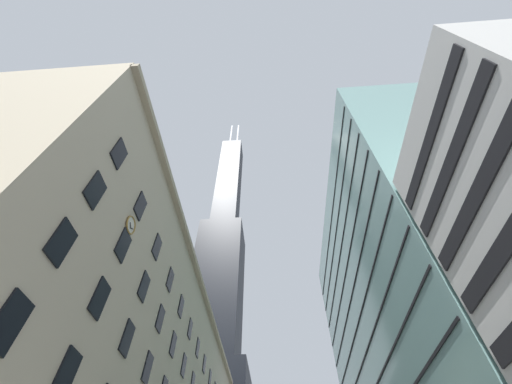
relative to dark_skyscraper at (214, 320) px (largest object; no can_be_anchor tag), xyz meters
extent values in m
cube|color=tan|center=(9.06, -50.15, -24.09)|extent=(0.70, 65.96, 0.60)
cube|color=black|center=(8.86, -79.13, -43.75)|extent=(0.14, 1.40, 2.20)
cube|color=black|center=(8.86, -74.13, -43.75)|extent=(0.14, 1.40, 2.20)
cube|color=black|center=(8.86, -79.13, -39.55)|extent=(0.14, 1.40, 2.20)
cube|color=black|center=(8.86, -74.13, -39.55)|extent=(0.14, 1.40, 2.20)
cube|color=black|center=(8.86, -69.13, -39.55)|extent=(0.14, 1.40, 2.20)
cube|color=black|center=(8.86, -64.13, -39.55)|extent=(0.14, 1.40, 2.20)
cube|color=black|center=(8.86, -79.13, -35.35)|extent=(0.14, 1.40, 2.20)
cube|color=black|center=(8.86, -74.13, -35.35)|extent=(0.14, 1.40, 2.20)
cube|color=black|center=(8.86, -69.13, -35.35)|extent=(0.14, 1.40, 2.20)
cube|color=black|center=(8.86, -64.13, -35.35)|extent=(0.14, 1.40, 2.20)
cube|color=black|center=(8.86, -59.13, -35.35)|extent=(0.14, 1.40, 2.20)
cube|color=black|center=(8.86, -54.13, -35.35)|extent=(0.14, 1.40, 2.20)
cube|color=black|center=(8.86, -49.13, -35.35)|extent=(0.14, 1.40, 2.20)
cube|color=black|center=(8.86, -79.13, -31.15)|extent=(0.14, 1.40, 2.20)
cube|color=black|center=(8.86, -74.13, -31.15)|extent=(0.14, 1.40, 2.20)
cube|color=black|center=(8.86, -69.13, -31.15)|extent=(0.14, 1.40, 2.20)
cube|color=black|center=(8.86, -64.13, -31.15)|extent=(0.14, 1.40, 2.20)
cube|color=black|center=(8.86, -59.13, -31.15)|extent=(0.14, 1.40, 2.20)
cube|color=black|center=(8.86, -54.13, -31.15)|extent=(0.14, 1.40, 2.20)
cube|color=black|center=(8.86, -49.13, -31.15)|extent=(0.14, 1.40, 2.20)
cube|color=black|center=(8.86, -44.13, -31.15)|extent=(0.14, 1.40, 2.20)
cube|color=black|center=(8.86, -39.13, -31.15)|extent=(0.14, 1.40, 2.20)
torus|color=olive|center=(8.93, -74.33, -33.56)|extent=(0.13, 1.45, 1.45)
cylinder|color=silver|center=(8.89, -74.33, -33.56)|extent=(0.05, 1.25, 1.25)
cube|color=black|center=(8.96, -74.46, -33.67)|extent=(0.03, 0.33, 0.30)
cube|color=black|center=(8.96, -74.11, -33.71)|extent=(0.03, 0.49, 0.36)
cube|color=black|center=(0.00, 0.00, 10.65)|extent=(16.14, 16.14, 52.71)
cube|color=black|center=(0.00, 0.00, 69.95)|extent=(10.38, 10.38, 65.89)
cylinder|color=silver|center=(-2.08, 0.00, 116.75)|extent=(1.20, 1.20, 27.72)
cylinder|color=silver|center=(2.08, 0.00, 116.75)|extent=(1.20, 1.20, 27.72)
cube|color=black|center=(30.76, -78.61, -36.95)|extent=(0.16, 12.24, 1.10)
cube|color=black|center=(30.76, -78.61, -33.95)|extent=(0.16, 12.24, 1.10)
cube|color=black|center=(30.76, -78.61, -30.95)|extent=(0.16, 12.24, 1.10)
cube|color=gray|center=(37.99, -47.45, -27.01)|extent=(14.36, 48.28, 49.87)
cube|color=black|center=(30.77, -47.45, -31.95)|extent=(0.12, 47.28, 0.24)
cube|color=black|center=(30.77, -47.45, -27.95)|extent=(0.12, 47.28, 0.24)
cube|color=black|center=(30.77, -47.45, -23.95)|extent=(0.12, 47.28, 0.24)
cube|color=black|center=(30.77, -47.45, -19.95)|extent=(0.12, 47.28, 0.24)
cube|color=black|center=(30.77, -47.45, -15.95)|extent=(0.12, 47.28, 0.24)
cube|color=black|center=(30.77, -47.45, -11.95)|extent=(0.12, 47.28, 0.24)
cube|color=black|center=(30.77, -47.45, -7.95)|extent=(0.12, 47.28, 0.24)
camera|label=1|loc=(19.42, -90.12, -50.07)|focal=21.76mm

